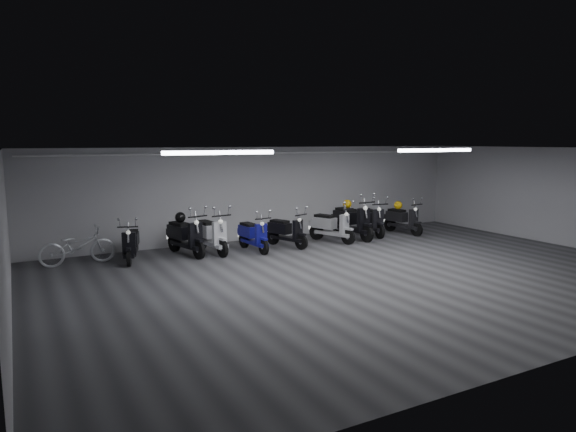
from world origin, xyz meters
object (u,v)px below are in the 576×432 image
scooter_7 (353,215)px  scooter_9 (403,215)px  helmet_0 (180,217)px  scooter_8 (371,215)px  scooter_4 (253,230)px  scooter_6 (332,221)px  helmet_2 (398,205)px  scooter_1 (186,230)px  scooter_2 (211,228)px  helmet_1 (347,204)px  scooter_0 (131,238)px  bicycle (77,242)px  scooter_5 (287,226)px

scooter_7 → scooter_9: 1.96m
helmet_0 → scooter_8: bearing=-2.2°
scooter_4 → scooter_6: (2.59, 0.07, 0.04)m
scooter_9 → helmet_2: bearing=90.0°
scooter_7 → helmet_0: scooter_7 is taller
scooter_8 → helmet_2: (1.09, -0.01, 0.25)m
scooter_1 → scooter_7: 5.20m
scooter_8 → helmet_0: (-6.09, 0.23, 0.32)m
scooter_2 → scooter_9: size_ratio=1.09×
helmet_2 → scooter_8: bearing=179.6°
scooter_2 → helmet_2: 6.46m
helmet_1 → scooter_7: bearing=-85.3°
scooter_0 → scooter_7: size_ratio=0.81×
helmet_1 → scooter_9: bearing=-9.4°
scooter_4 → scooter_6: bearing=-4.0°
scooter_2 → helmet_2: size_ratio=6.60×
scooter_0 → scooter_2: (2.08, -0.06, 0.08)m
bicycle → scooter_8: bearing=-94.2°
helmet_2 → scooter_2: bearing=-179.2°
bicycle → helmet_2: bearing=-94.1°
scooter_1 → scooter_6: bearing=-18.4°
scooter_8 → scooter_2: bearing=-169.9°
scooter_0 → bicycle: 1.24m
scooter_1 → scooter_8: 6.03m
scooter_1 → scooter_5: size_ratio=1.13×
scooter_7 → scooter_9: (1.96, -0.05, -0.12)m
scooter_1 → scooter_2: bearing=-21.7°
scooter_1 → helmet_2: (7.12, 0.01, 0.23)m
scooter_4 → scooter_8: scooter_8 is taller
scooter_2 → helmet_0: bearing=147.5°
scooter_1 → bicycle: 2.64m
scooter_5 → helmet_2: scooter_5 is taller
helmet_0 → scooter_5: bearing=-10.8°
scooter_2 → helmet_0: 0.86m
scooter_0 → scooter_2: bearing=15.8°
scooter_6 → helmet_1: scooter_6 is taller
scooter_6 → helmet_1: 1.01m
helmet_1 → scooter_0: bearing=-178.9°
scooter_5 → helmet_2: bearing=-16.5°
scooter_8 → bicycle: (-8.66, 0.21, -0.09)m
scooter_5 → helmet_1: bearing=-10.8°
scooter_2 → scooter_4: scooter_2 is taller
scooter_0 → scooter_7: (6.60, -0.14, 0.14)m
helmet_0 → helmet_2: 7.18m
helmet_0 → helmet_1: (5.23, -0.14, 0.07)m
scooter_2 → helmet_2: (6.45, 0.09, 0.23)m
scooter_5 → scooter_7: (2.36, 0.14, 0.14)m
helmet_0 → helmet_1: size_ratio=1.02×
scooter_8 → scooter_0: bearing=-170.6°
scooter_7 → bicycle: (-7.82, 0.39, -0.17)m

